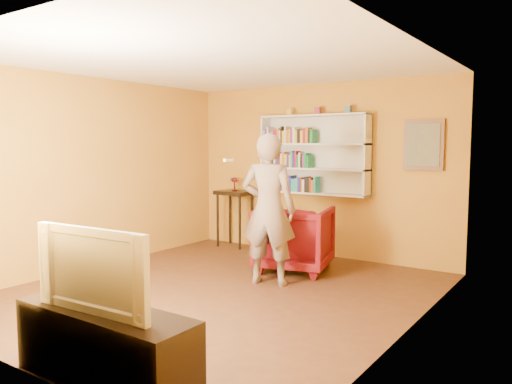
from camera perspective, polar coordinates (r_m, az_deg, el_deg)
room_shell at (r=5.88m, az=-4.31°, el=-1.79°), size 5.30×5.80×2.88m
bookshelf at (r=7.86m, az=6.80°, el=4.24°), size 1.80×0.29×1.23m
books_row_lower at (r=7.97m, az=4.01°, el=0.93°), size 0.96×0.19×0.27m
books_row_middle at (r=7.98m, az=3.60°, el=3.67°), size 0.84×0.19×0.27m
books_row_upper at (r=7.96m, az=3.90°, el=6.38°), size 0.90×0.19×0.27m
ornament_left at (r=8.03m, az=3.92°, el=9.09°), size 0.08×0.08×0.11m
ornament_centre at (r=7.79m, az=7.12°, el=9.21°), size 0.08×0.08×0.11m
ornament_right at (r=7.57m, az=10.51°, el=9.27°), size 0.08×0.08×0.11m
framed_painting at (r=7.28m, az=18.61°, el=5.13°), size 0.55×0.05×0.70m
console_table at (r=8.56m, az=-2.46°, el=-0.96°), size 0.59×0.45×0.97m
ruby_lustre at (r=8.53m, az=-2.47°, el=1.27°), size 0.14×0.14×0.23m
armchair at (r=6.99m, az=4.39°, el=-5.30°), size 1.19×1.21×0.91m
person at (r=6.22m, az=1.45°, el=-2.00°), size 0.79×0.63×1.90m
game_remote at (r=6.04m, az=-3.19°, el=3.66°), size 0.04×0.15×0.04m
tv_cabinet at (r=4.00m, az=-16.85°, el=-16.49°), size 1.55×0.46×0.55m
television at (r=3.82m, az=-17.09°, el=-8.30°), size 1.08×0.21×0.62m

